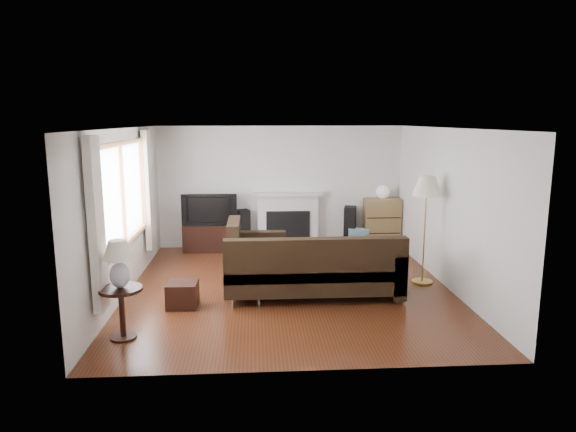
{
  "coord_description": "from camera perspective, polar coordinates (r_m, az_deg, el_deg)",
  "views": [
    {
      "loc": [
        -0.53,
        -7.77,
        2.63
      ],
      "look_at": [
        0.0,
        0.3,
        1.1
      ],
      "focal_mm": 32.0,
      "sensor_mm": 36.0,
      "label": 1
    }
  ],
  "objects": [
    {
      "name": "speaker_right",
      "position": [
        10.74,
        6.88,
        -1.2
      ],
      "size": [
        0.3,
        0.34,
        0.86
      ],
      "primitive_type": "cube",
      "rotation": [
        0.0,
        0.0,
        -0.26
      ],
      "color": "black",
      "rests_on": "ground"
    },
    {
      "name": "curtain_far",
      "position": [
        9.37,
        -15.26,
        2.78
      ],
      "size": [
        0.1,
        0.35,
        2.1
      ],
      "primitive_type": "cube",
      "color": "beige",
      "rests_on": "room"
    },
    {
      "name": "window",
      "position": [
        7.89,
        -17.82,
        2.32
      ],
      "size": [
        0.12,
        2.74,
        1.54
      ],
      "primitive_type": "cube",
      "color": "#996138",
      "rests_on": "room"
    },
    {
      "name": "globe_lamp",
      "position": [
        10.74,
        10.48,
        2.64
      ],
      "size": [
        0.28,
        0.28,
        0.28
      ],
      "primitive_type": "sphere",
      "color": "white",
      "rests_on": "bookshelf"
    },
    {
      "name": "fireplace",
      "position": [
        10.64,
        -0.02,
        -0.43
      ],
      "size": [
        1.4,
        0.26,
        1.15
      ],
      "primitive_type": "cube",
      "color": "white",
      "rests_on": "room"
    },
    {
      "name": "coffee_table",
      "position": [
        9.25,
        3.4,
        -4.4
      ],
      "size": [
        1.23,
        0.81,
        0.44
      ],
      "primitive_type": "cube",
      "rotation": [
        0.0,
        0.0,
        0.18
      ],
      "color": "olive",
      "rests_on": "ground"
    },
    {
      "name": "floor_lamp",
      "position": [
        8.52,
        14.95,
        -1.52
      ],
      "size": [
        0.57,
        0.57,
        1.76
      ],
      "primitive_type": "cube",
      "rotation": [
        0.0,
        0.0,
        0.29
      ],
      "color": "#B5963E",
      "rests_on": "ground"
    },
    {
      "name": "curtain_near",
      "position": [
        6.46,
        -20.52,
        -0.96
      ],
      "size": [
        0.1,
        0.35,
        2.1
      ],
      "primitive_type": "cube",
      "color": "beige",
      "rests_on": "room"
    },
    {
      "name": "side_table",
      "position": [
        6.62,
        -17.96,
        -10.23
      ],
      "size": [
        0.52,
        0.52,
        0.64
      ],
      "primitive_type": "cube",
      "color": "black",
      "rests_on": "ground"
    },
    {
      "name": "tv_stand",
      "position": [
        10.56,
        -8.59,
        -2.33
      ],
      "size": [
        1.08,
        0.49,
        0.54
      ],
      "primitive_type": "cube",
      "color": "black",
      "rests_on": "ground"
    },
    {
      "name": "room",
      "position": [
        7.91,
        0.14,
        0.66
      ],
      "size": [
        5.1,
        5.6,
        2.54
      ],
      "color": "#502411",
      "rests_on": "ground"
    },
    {
      "name": "speaker_left",
      "position": [
        10.56,
        -4.96,
        -1.48
      ],
      "size": [
        0.3,
        0.33,
        0.82
      ],
      "primitive_type": "cube",
      "rotation": [
        0.0,
        0.0,
        0.3
      ],
      "color": "black",
      "rests_on": "ground"
    },
    {
      "name": "sectional_sofa",
      "position": [
        7.73,
        2.78,
        -5.62
      ],
      "size": [
        2.83,
        2.07,
        0.92
      ],
      "primitive_type": "cube",
      "color": "black",
      "rests_on": "ground"
    },
    {
      "name": "bookshelf",
      "position": [
        10.84,
        10.36,
        -0.75
      ],
      "size": [
        0.74,
        0.35,
        1.02
      ],
      "primitive_type": "cube",
      "color": "olive",
      "rests_on": "ground"
    },
    {
      "name": "television",
      "position": [
        10.44,
        -8.68,
        0.81
      ],
      "size": [
        1.1,
        0.14,
        0.63
      ],
      "primitive_type": "imported",
      "color": "black",
      "rests_on": "tv_stand"
    },
    {
      "name": "table_lamp",
      "position": [
        6.43,
        -18.27,
        -5.14
      ],
      "size": [
        0.36,
        0.36,
        0.58
      ],
      "primitive_type": "cube",
      "color": "silver",
      "rests_on": "side_table"
    },
    {
      "name": "footstool",
      "position": [
        7.53,
        -11.64,
        -8.53
      ],
      "size": [
        0.43,
        0.43,
        0.36
      ],
      "primitive_type": "cube",
      "rotation": [
        0.0,
        0.0,
        -0.03
      ],
      "color": "black",
      "rests_on": "ground"
    }
  ]
}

